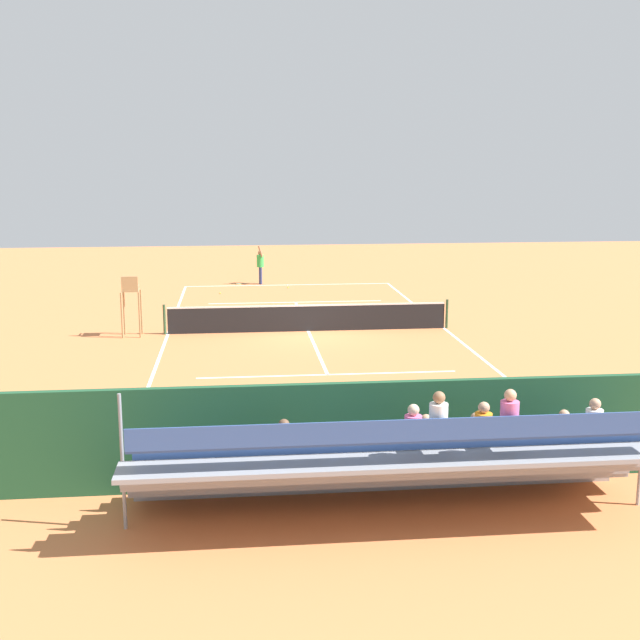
% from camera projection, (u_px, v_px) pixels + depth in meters
% --- Properties ---
extents(ground_plane, '(60.00, 60.00, 0.00)m').
position_uv_depth(ground_plane, '(308.00, 331.00, 29.11)').
color(ground_plane, '#D17542').
extents(court_line_markings, '(10.10, 22.20, 0.01)m').
position_uv_depth(court_line_markings, '(308.00, 331.00, 29.15)').
color(court_line_markings, white).
rests_on(court_line_markings, ground).
extents(tennis_net, '(10.30, 0.10, 1.07)m').
position_uv_depth(tennis_net, '(308.00, 317.00, 29.01)').
color(tennis_net, black).
rests_on(tennis_net, ground).
extents(backdrop_wall, '(18.00, 0.16, 2.00)m').
position_uv_depth(backdrop_wall, '(376.00, 433.00, 15.26)').
color(backdrop_wall, '#1E4C2D').
rests_on(backdrop_wall, ground).
extents(bleacher_stand, '(9.06, 2.40, 2.48)m').
position_uv_depth(bleacher_stand, '(400.00, 461.00, 13.99)').
color(bleacher_stand, gray).
rests_on(bleacher_stand, ground).
extents(umpire_chair, '(0.67, 0.67, 2.14)m').
position_uv_depth(umpire_chair, '(131.00, 299.00, 28.00)').
color(umpire_chair, '#A88456').
rests_on(umpire_chair, ground).
extents(courtside_bench, '(1.80, 0.40, 0.93)m').
position_uv_depth(courtside_bench, '(512.00, 437.00, 16.36)').
color(courtside_bench, '#33383D').
rests_on(courtside_bench, ground).
extents(equipment_bag, '(0.90, 0.36, 0.36)m').
position_uv_depth(equipment_bag, '(412.00, 461.00, 16.10)').
color(equipment_bag, '#334C8C').
rests_on(equipment_bag, ground).
extents(tennis_player, '(0.37, 0.53, 1.93)m').
position_uv_depth(tennis_player, '(260.00, 264.00, 39.96)').
color(tennis_player, navy).
rests_on(tennis_player, ground).
extents(tennis_racket, '(0.59, 0.36, 0.03)m').
position_uv_depth(tennis_racket, '(239.00, 284.00, 40.06)').
color(tennis_racket, black).
rests_on(tennis_racket, ground).
extents(tennis_ball_near, '(0.07, 0.07, 0.07)m').
position_uv_depth(tennis_ball_near, '(288.00, 288.00, 38.82)').
color(tennis_ball_near, '#CCDB33').
rests_on(tennis_ball_near, ground).
extents(tennis_ball_far, '(0.07, 0.07, 0.07)m').
position_uv_depth(tennis_ball_far, '(220.00, 293.00, 37.23)').
color(tennis_ball_far, '#CCDB33').
rests_on(tennis_ball_far, ground).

